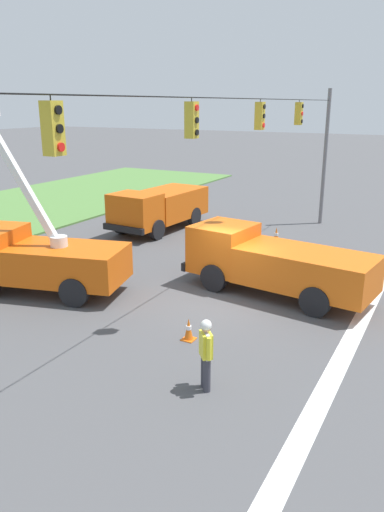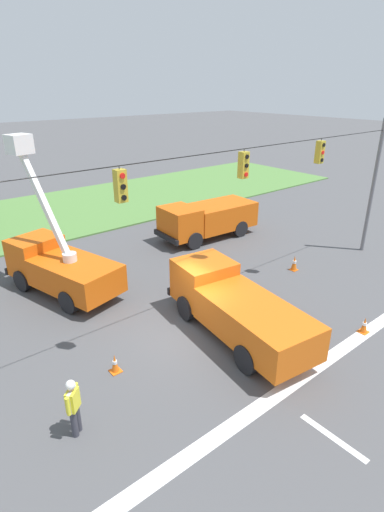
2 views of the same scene
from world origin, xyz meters
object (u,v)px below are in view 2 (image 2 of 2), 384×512
(utility_truck_bucket_lift, at_px, (59,264))
(road_worker, at_px, (73,404))
(traffic_cone_foreground_right, at_px, (115,364))
(traffic_cone_mid_left, at_px, (294,263))
(traffic_cone_foreground_left, at_px, (364,325))
(utility_truck_support_far, at_px, (234,306))
(utility_truck_support_near, at_px, (207,218))

(utility_truck_bucket_lift, relative_size, road_worker, 3.86)
(traffic_cone_foreground_right, bearing_deg, road_worker, -142.66)
(road_worker, height_order, traffic_cone_mid_left, road_worker)
(road_worker, relative_size, traffic_cone_foreground_left, 2.75)
(traffic_cone_foreground_right, bearing_deg, utility_truck_support_far, -10.46)
(utility_truck_support_near, distance_m, traffic_cone_foreground_left, 11.83)
(utility_truck_support_far, distance_m, traffic_cone_foreground_right, 4.77)
(utility_truck_support_near, distance_m, traffic_cone_mid_left, 6.48)
(utility_truck_bucket_lift, xyz_separation_m, road_worker, (-2.98, -8.10, -0.36))
(utility_truck_support_near, relative_size, traffic_cone_mid_left, 8.00)
(utility_truck_bucket_lift, xyz_separation_m, traffic_cone_mid_left, (10.03, -5.36, -0.97))
(utility_truck_bucket_lift, height_order, utility_truck_support_near, utility_truck_bucket_lift)
(utility_truck_support_far, height_order, road_worker, utility_truck_support_far)
(utility_truck_support_far, bearing_deg, traffic_cone_foreground_left, -39.19)
(road_worker, bearing_deg, traffic_cone_foreground_left, -13.01)
(utility_truck_bucket_lift, relative_size, traffic_cone_foreground_left, 10.62)
(utility_truck_bucket_lift, height_order, traffic_cone_foreground_right, utility_truck_bucket_lift)
(utility_truck_bucket_lift, bearing_deg, traffic_cone_foreground_left, -54.36)
(utility_truck_bucket_lift, relative_size, utility_truck_support_far, 0.99)
(utility_truck_support_near, height_order, utility_truck_support_far, utility_truck_support_near)
(utility_truck_bucket_lift, distance_m, utility_truck_support_far, 8.25)
(utility_truck_support_near, bearing_deg, traffic_cone_foreground_left, -100.80)
(traffic_cone_foreground_left, relative_size, traffic_cone_foreground_right, 0.98)
(utility_truck_support_far, xyz_separation_m, traffic_cone_foreground_left, (3.87, -3.15, -0.86))
(traffic_cone_foreground_left, bearing_deg, road_worker, 166.99)
(utility_truck_support_far, xyz_separation_m, traffic_cone_mid_left, (6.35, 2.02, -0.77))
(utility_truck_bucket_lift, distance_m, traffic_cone_mid_left, 11.41)
(road_worker, xyz_separation_m, traffic_cone_mid_left, (13.02, 2.74, -0.61))
(traffic_cone_foreground_left, bearing_deg, utility_truck_bucket_lift, 125.64)
(utility_truck_support_far, height_order, traffic_cone_foreground_right, utility_truck_support_far)
(utility_truck_support_far, xyz_separation_m, traffic_cone_foreground_right, (-4.61, 0.85, -0.85))
(road_worker, distance_m, traffic_cone_foreground_right, 2.68)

